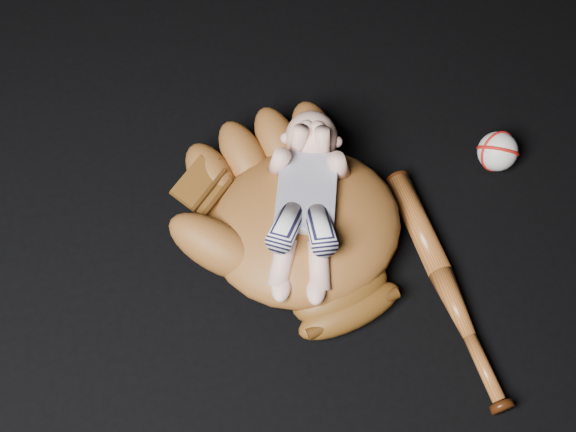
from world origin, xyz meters
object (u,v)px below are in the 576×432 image
at_px(newborn_baby, 306,205).
at_px(baseball, 498,151).
at_px(baseball_bat, 446,285).
at_px(baseball_glove, 305,220).

height_order(newborn_baby, baseball, newborn_baby).
bearing_deg(baseball, newborn_baby, -164.27).
distance_m(baseball_bat, baseball, 0.29).
relative_size(baseball_glove, baseball, 6.37).
xyz_separation_m(baseball_bat, baseball, (0.16, 0.24, 0.02)).
bearing_deg(newborn_baby, baseball, 30.17).
height_order(baseball_bat, baseball, baseball).
distance_m(baseball_glove, newborn_baby, 0.05).
height_order(baseball_glove, newborn_baby, newborn_baby).
xyz_separation_m(baseball_glove, baseball, (0.38, 0.11, -0.04)).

